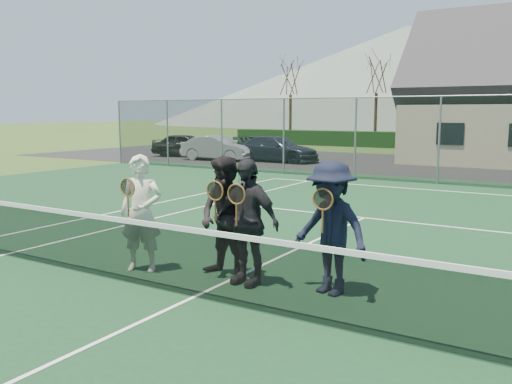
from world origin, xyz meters
TOP-DOWN VIEW (x-y plane):
  - ground at (0.00, 20.00)m, footprint 220.00×220.00m
  - court_surface at (0.00, 0.00)m, footprint 30.00×30.00m
  - tarmac_carpark at (-4.00, 20.00)m, footprint 40.00×12.00m
  - hedge_row at (0.00, 32.00)m, footprint 40.00×1.20m
  - hill_west at (-25.00, 95.00)m, footprint 110.00×110.00m
  - car_a at (-14.84, 18.35)m, footprint 4.06×2.41m
  - car_b at (-11.91, 17.28)m, footprint 3.92×1.61m
  - car_c at (-8.95, 18.22)m, footprint 4.43×1.89m
  - court_markings at (0.00, 0.00)m, footprint 11.03×23.83m
  - tennis_net at (0.00, 0.00)m, footprint 11.68×0.08m
  - perimeter_fence at (0.00, 13.50)m, footprint 30.07×0.07m
  - tree_a at (-16.00, 33.00)m, footprint 3.20×3.20m
  - tree_b at (-9.00, 33.00)m, footprint 3.20×3.20m
  - player_a at (-1.46, 0.59)m, footprint 0.77×0.65m
  - player_b at (-0.16, 0.99)m, footprint 0.96×0.80m
  - player_c at (0.28, 0.88)m, footprint 1.09×0.55m
  - player_d at (1.46, 1.09)m, footprint 1.29×0.93m

SIDE VIEW (x-z plane):
  - ground at x=0.00m, z-range 0.00..0.00m
  - tarmac_carpark at x=-4.00m, z-range 0.00..0.01m
  - court_surface at x=0.00m, z-range 0.00..0.02m
  - court_markings at x=0.00m, z-range 0.02..0.03m
  - tennis_net at x=0.00m, z-range -0.01..1.09m
  - hedge_row at x=0.00m, z-range 0.00..1.10m
  - car_b at x=-11.91m, z-range 0.00..1.26m
  - car_c at x=-8.95m, z-range 0.00..1.27m
  - car_a at x=-14.84m, z-range 0.00..1.30m
  - player_d at x=1.46m, z-range 0.02..1.82m
  - player_b at x=-0.16m, z-range 0.02..1.82m
  - player_c at x=0.28m, z-range 0.02..1.82m
  - player_a at x=-1.46m, z-range 0.02..1.82m
  - perimeter_fence at x=0.00m, z-range 0.01..3.03m
  - tree_a at x=-16.00m, z-range 1.91..9.68m
  - tree_b at x=-9.00m, z-range 1.91..9.68m
  - hill_west at x=-25.00m, z-range 0.00..18.00m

